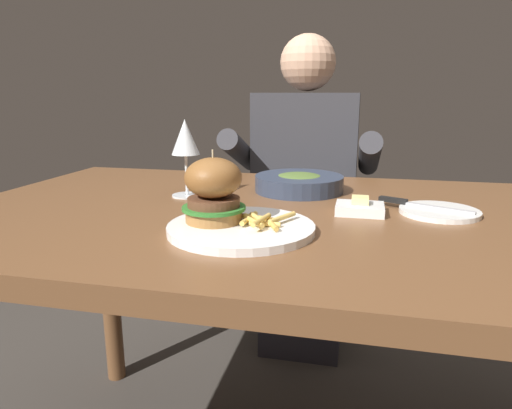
{
  "coord_description": "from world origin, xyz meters",
  "views": [
    {
      "loc": [
        0.13,
        -0.91,
        0.98
      ],
      "look_at": [
        -0.05,
        -0.14,
        0.78
      ],
      "focal_mm": 32.0,
      "sensor_mm": 36.0,
      "label": 1
    }
  ],
  "objects_px": {
    "burger_sandwich": "(213,190)",
    "soup_bowl": "(299,183)",
    "wine_glass": "(185,141)",
    "main_plate": "(241,228)",
    "diner_person": "(304,209)",
    "bread_plate": "(439,212)",
    "table_knife": "(416,204)",
    "butter_dish": "(360,208)"
  },
  "relations": [
    {
      "from": "main_plate",
      "to": "diner_person",
      "type": "distance_m",
      "value": 0.89
    },
    {
      "from": "bread_plate",
      "to": "soup_bowl",
      "type": "height_order",
      "value": "soup_bowl"
    },
    {
      "from": "diner_person",
      "to": "bread_plate",
      "type": "bearing_deg",
      "value": -61.86
    },
    {
      "from": "main_plate",
      "to": "bread_plate",
      "type": "xyz_separation_m",
      "value": [
        0.36,
        0.21,
        -0.0
      ]
    },
    {
      "from": "burger_sandwich",
      "to": "wine_glass",
      "type": "xyz_separation_m",
      "value": [
        -0.15,
        0.24,
        0.06
      ]
    },
    {
      "from": "table_knife",
      "to": "main_plate",
      "type": "bearing_deg",
      "value": -143.95
    },
    {
      "from": "burger_sandwich",
      "to": "soup_bowl",
      "type": "height_order",
      "value": "burger_sandwich"
    },
    {
      "from": "soup_bowl",
      "to": "butter_dish",
      "type": "bearing_deg",
      "value": -51.15
    },
    {
      "from": "main_plate",
      "to": "table_knife",
      "type": "relative_size",
      "value": 1.42
    },
    {
      "from": "burger_sandwich",
      "to": "bread_plate",
      "type": "distance_m",
      "value": 0.46
    },
    {
      "from": "main_plate",
      "to": "soup_bowl",
      "type": "height_order",
      "value": "soup_bowl"
    },
    {
      "from": "main_plate",
      "to": "burger_sandwich",
      "type": "relative_size",
      "value": 2.01
    },
    {
      "from": "main_plate",
      "to": "table_knife",
      "type": "xyz_separation_m",
      "value": [
        0.32,
        0.23,
        0.01
      ]
    },
    {
      "from": "main_plate",
      "to": "bread_plate",
      "type": "relative_size",
      "value": 1.65
    },
    {
      "from": "burger_sandwich",
      "to": "butter_dish",
      "type": "xyz_separation_m",
      "value": [
        0.26,
        0.17,
        -0.06
      ]
    },
    {
      "from": "butter_dish",
      "to": "soup_bowl",
      "type": "relative_size",
      "value": 0.44
    },
    {
      "from": "main_plate",
      "to": "diner_person",
      "type": "bearing_deg",
      "value": 89.56
    },
    {
      "from": "main_plate",
      "to": "wine_glass",
      "type": "height_order",
      "value": "wine_glass"
    },
    {
      "from": "table_knife",
      "to": "soup_bowl",
      "type": "height_order",
      "value": "soup_bowl"
    },
    {
      "from": "table_knife",
      "to": "soup_bowl",
      "type": "distance_m",
      "value": 0.3
    },
    {
      "from": "main_plate",
      "to": "table_knife",
      "type": "height_order",
      "value": "table_knife"
    },
    {
      "from": "bread_plate",
      "to": "table_knife",
      "type": "bearing_deg",
      "value": 155.03
    },
    {
      "from": "main_plate",
      "to": "burger_sandwich",
      "type": "distance_m",
      "value": 0.08
    },
    {
      "from": "bread_plate",
      "to": "diner_person",
      "type": "relative_size",
      "value": 0.13
    },
    {
      "from": "burger_sandwich",
      "to": "soup_bowl",
      "type": "relative_size",
      "value": 0.59
    },
    {
      "from": "burger_sandwich",
      "to": "table_knife",
      "type": "distance_m",
      "value": 0.43
    },
    {
      "from": "wine_glass",
      "to": "bread_plate",
      "type": "distance_m",
      "value": 0.58
    },
    {
      "from": "bread_plate",
      "to": "diner_person",
      "type": "xyz_separation_m",
      "value": [
        -0.35,
        0.66,
        -0.18
      ]
    },
    {
      "from": "soup_bowl",
      "to": "diner_person",
      "type": "bearing_deg",
      "value": 95.2
    },
    {
      "from": "wine_glass",
      "to": "bread_plate",
      "type": "xyz_separation_m",
      "value": [
        0.56,
        -0.04,
        -0.13
      ]
    },
    {
      "from": "burger_sandwich",
      "to": "bread_plate",
      "type": "relative_size",
      "value": 0.82
    },
    {
      "from": "wine_glass",
      "to": "bread_plate",
      "type": "relative_size",
      "value": 1.15
    },
    {
      "from": "soup_bowl",
      "to": "main_plate",
      "type": "bearing_deg",
      "value": -98.3
    },
    {
      "from": "bread_plate",
      "to": "wine_glass",
      "type": "bearing_deg",
      "value": 175.95
    },
    {
      "from": "wine_glass",
      "to": "bread_plate",
      "type": "bearing_deg",
      "value": -4.05
    },
    {
      "from": "wine_glass",
      "to": "table_knife",
      "type": "relative_size",
      "value": 0.99
    },
    {
      "from": "table_knife",
      "to": "soup_bowl",
      "type": "bearing_deg",
      "value": 153.2
    },
    {
      "from": "bread_plate",
      "to": "butter_dish",
      "type": "relative_size",
      "value": 1.64
    },
    {
      "from": "table_knife",
      "to": "diner_person",
      "type": "xyz_separation_m",
      "value": [
        -0.31,
        0.64,
        -0.19
      ]
    },
    {
      "from": "main_plate",
      "to": "diner_person",
      "type": "height_order",
      "value": "diner_person"
    },
    {
      "from": "table_knife",
      "to": "butter_dish",
      "type": "relative_size",
      "value": 1.91
    },
    {
      "from": "table_knife",
      "to": "butter_dish",
      "type": "xyz_separation_m",
      "value": [
        -0.11,
        -0.05,
        -0.0
      ]
    }
  ]
}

